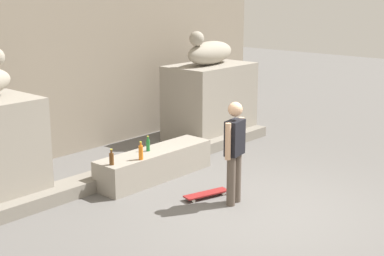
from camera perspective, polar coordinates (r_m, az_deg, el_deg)
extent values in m
plane|color=#605E5B|center=(8.88, 6.67, -8.32)|extent=(40.00, 40.00, 0.00)
cube|color=gray|center=(12.77, 1.84, 2.73)|extent=(1.99, 1.26, 1.71)
ellipsoid|color=#A19989|center=(12.59, 1.88, 7.71)|extent=(1.66, 0.77, 0.52)
sphere|color=#A19989|center=(12.10, 0.48, 9.15)|extent=(0.32, 0.32, 0.32)
cube|color=gray|center=(10.17, -3.82, -3.72)|extent=(2.42, 0.62, 0.53)
cylinder|color=brown|center=(8.87, 4.02, -5.44)|extent=(0.14, 0.14, 0.82)
cylinder|color=brown|center=(9.04, 4.61, -5.08)|extent=(0.14, 0.14, 0.82)
cube|color=black|center=(8.75, 4.40, -0.99)|extent=(0.39, 0.26, 0.56)
sphere|color=tan|center=(8.64, 4.46, 1.92)|extent=(0.23, 0.23, 0.23)
cylinder|color=tan|center=(8.56, 3.71, -1.39)|extent=(0.09, 0.09, 0.58)
cylinder|color=tan|center=(8.94, 5.07, -0.73)|extent=(0.09, 0.09, 0.58)
cube|color=maroon|center=(9.29, 1.48, -6.73)|extent=(0.82, 0.41, 0.02)
cylinder|color=white|center=(9.52, 2.75, -6.48)|extent=(0.06, 0.04, 0.06)
cylinder|color=white|center=(9.41, 3.25, -6.73)|extent=(0.06, 0.04, 0.06)
cylinder|color=white|center=(9.20, -0.32, -7.20)|extent=(0.06, 0.04, 0.06)
cylinder|color=white|center=(9.09, 0.15, -7.47)|extent=(0.06, 0.04, 0.06)
cylinder|color=orange|center=(9.53, -5.27, -2.53)|extent=(0.08, 0.08, 0.25)
cylinder|color=orange|center=(9.48, -5.29, -1.64)|extent=(0.03, 0.03, 0.06)
cylinder|color=yellow|center=(9.48, -5.29, -1.43)|extent=(0.04, 0.04, 0.01)
cylinder|color=#1E722D|center=(10.02, -4.53, -1.79)|extent=(0.07, 0.07, 0.21)
cylinder|color=#1E722D|center=(9.98, -4.55, -1.05)|extent=(0.03, 0.03, 0.06)
cylinder|color=yellow|center=(9.97, -4.55, -0.85)|extent=(0.04, 0.04, 0.01)
cylinder|color=#593314|center=(9.31, -8.25, -3.17)|extent=(0.08, 0.08, 0.20)
cylinder|color=#593314|center=(9.27, -8.28, -2.40)|extent=(0.03, 0.03, 0.06)
cylinder|color=yellow|center=(9.26, -8.28, -2.19)|extent=(0.04, 0.04, 0.01)
cube|color=gray|center=(10.51, -5.48, -4.02)|extent=(7.69, 0.50, 0.22)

